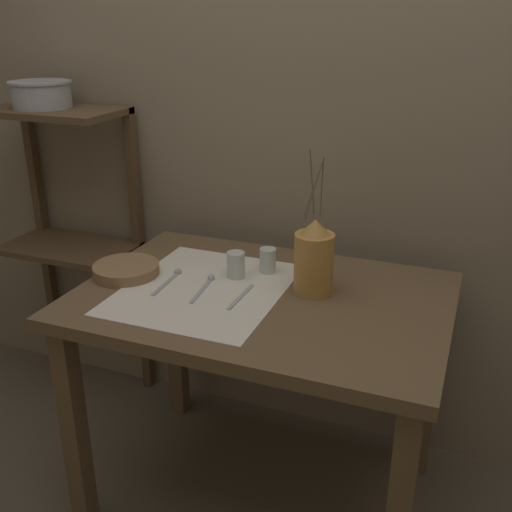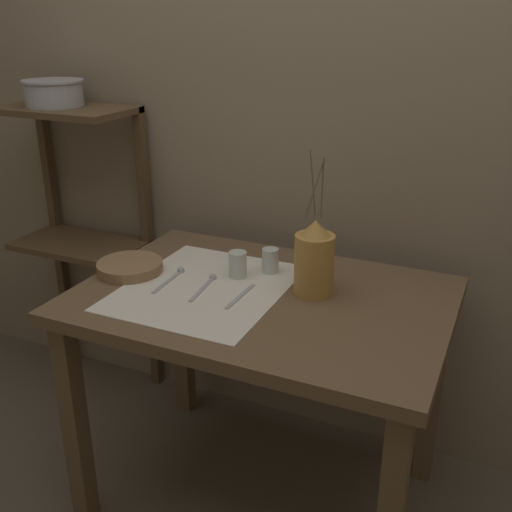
# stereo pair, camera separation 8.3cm
# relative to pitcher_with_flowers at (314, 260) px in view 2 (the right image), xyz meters

# --- Properties ---
(ground_plane) EXTENTS (12.00, 12.00, 0.00)m
(ground_plane) POSITION_rel_pitcher_with_flowers_xyz_m (-0.14, -0.07, -0.87)
(ground_plane) COLOR brown
(stone_wall_back) EXTENTS (7.00, 0.06, 2.40)m
(stone_wall_back) POSITION_rel_pitcher_with_flowers_xyz_m (-0.14, 0.42, 0.33)
(stone_wall_back) COLOR gray
(stone_wall_back) RESTS_ON ground_plane
(wooden_table) EXTENTS (1.10, 0.77, 0.77)m
(wooden_table) POSITION_rel_pitcher_with_flowers_xyz_m (-0.14, -0.07, -0.22)
(wooden_table) COLOR brown
(wooden_table) RESTS_ON ground_plane
(wooden_shelf_unit) EXTENTS (0.52, 0.29, 1.22)m
(wooden_shelf_unit) POSITION_rel_pitcher_with_flowers_xyz_m (-1.08, 0.27, -0.03)
(wooden_shelf_unit) COLOR brown
(wooden_shelf_unit) RESTS_ON ground_plane
(linen_cloth) EXTENTS (0.47, 0.56, 0.00)m
(linen_cloth) POSITION_rel_pitcher_with_flowers_xyz_m (-0.31, -0.10, -0.11)
(linen_cloth) COLOR silver
(linen_cloth) RESTS_ON wooden_table
(pitcher_with_flowers) EXTENTS (0.12, 0.12, 0.43)m
(pitcher_with_flowers) POSITION_rel_pitcher_with_flowers_xyz_m (0.00, 0.00, 0.00)
(pitcher_with_flowers) COLOR #B7843D
(pitcher_with_flowers) RESTS_ON wooden_table
(wooden_bowl) EXTENTS (0.21, 0.21, 0.04)m
(wooden_bowl) POSITION_rel_pitcher_with_flowers_xyz_m (-0.59, -0.10, -0.09)
(wooden_bowl) COLOR #8E6B47
(wooden_bowl) RESTS_ON wooden_table
(glass_tumbler_near) EXTENTS (0.06, 0.06, 0.08)m
(glass_tumbler_near) POSITION_rel_pitcher_with_flowers_xyz_m (-0.26, 0.01, -0.06)
(glass_tumbler_near) COLOR silver
(glass_tumbler_near) RESTS_ON wooden_table
(glass_tumbler_far) EXTENTS (0.05, 0.05, 0.08)m
(glass_tumbler_far) POSITION_rel_pitcher_with_flowers_xyz_m (-0.18, 0.09, -0.07)
(glass_tumbler_far) COLOR silver
(glass_tumbler_far) RESTS_ON wooden_table
(spoon_inner) EXTENTS (0.03, 0.19, 0.02)m
(spoon_inner) POSITION_rel_pitcher_with_flowers_xyz_m (-0.44, -0.07, -0.10)
(spoon_inner) COLOR #A8A8AD
(spoon_inner) RESTS_ON wooden_table
(spoon_outer) EXTENTS (0.04, 0.19, 0.02)m
(spoon_outer) POSITION_rel_pitcher_with_flowers_xyz_m (-0.32, -0.07, -0.10)
(spoon_outer) COLOR #A8A8AD
(spoon_outer) RESTS_ON wooden_table
(fork_outer) EXTENTS (0.02, 0.18, 0.00)m
(fork_outer) POSITION_rel_pitcher_with_flowers_xyz_m (-0.18, -0.12, -0.10)
(fork_outer) COLOR #A8A8AD
(fork_outer) RESTS_ON wooden_table
(metal_pot_large) EXTENTS (0.22, 0.22, 0.10)m
(metal_pot_large) POSITION_rel_pitcher_with_flowers_xyz_m (-1.12, 0.23, 0.40)
(metal_pot_large) COLOR #A8A8AD
(metal_pot_large) RESTS_ON wooden_shelf_unit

